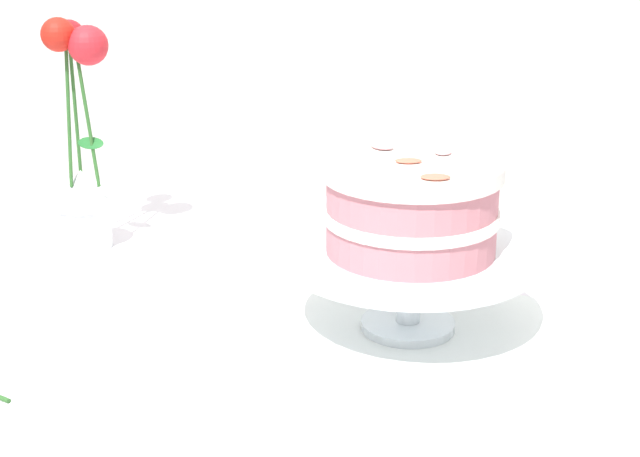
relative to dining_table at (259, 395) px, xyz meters
name	(u,v)px	position (x,y,z in m)	size (l,w,h in m)	color
dining_table	(259,395)	(0.00, 0.00, 0.00)	(1.40, 1.00, 0.74)	white
linen_napkin	(408,330)	(0.17, 0.03, 0.09)	(0.32, 0.32, 0.00)	white
cake_stand	(410,265)	(0.17, 0.03, 0.17)	(0.29, 0.29, 0.10)	silver
layer_cake	(412,206)	(0.17, 0.03, 0.24)	(0.20, 0.20, 0.11)	#CC7A84
flower_vase	(81,156)	(-0.32, 0.20, 0.23)	(0.10, 0.10, 0.33)	silver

